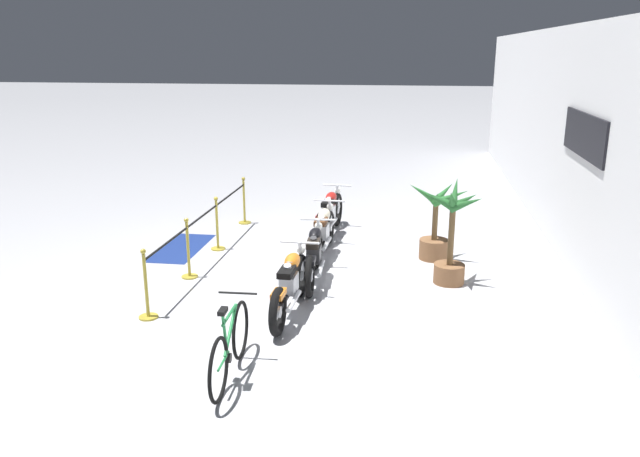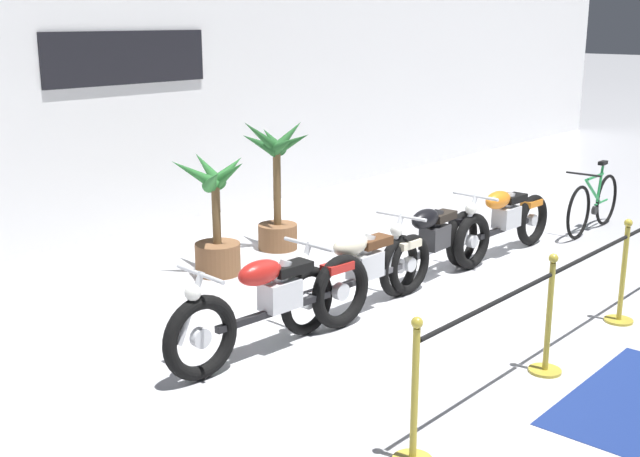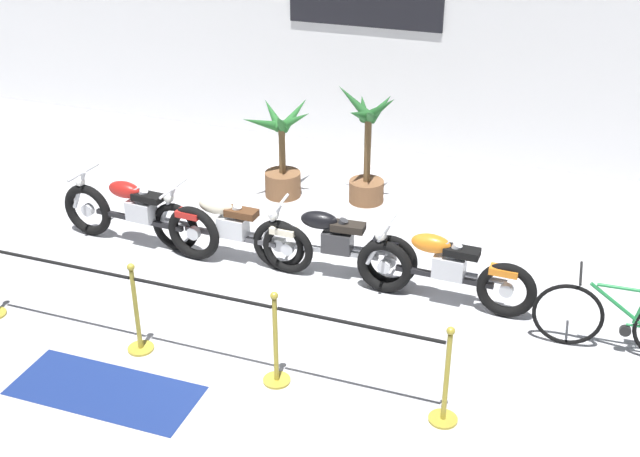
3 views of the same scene
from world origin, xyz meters
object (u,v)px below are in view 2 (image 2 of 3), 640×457
floor_banner (631,396)px  stanchion_mid_left (548,333)px  potted_palm_left_of_row (277,190)px  bicycle (593,204)px  motorcycle_red_0 (275,303)px  motorcycle_black_2 (432,241)px  motorcycle_orange_3 (504,222)px  stanchion_mid_right (622,288)px  motorcycle_cream_1 (361,270)px  stanchion_far_left (525,314)px  potted_palm_right_of_row (216,223)px

floor_banner → stanchion_mid_left: bearing=91.9°
stanchion_mid_left → potted_palm_left_of_row: bearing=75.2°
bicycle → potted_palm_left_of_row: size_ratio=1.00×
motorcycle_red_0 → potted_palm_left_of_row: size_ratio=1.36×
motorcycle_black_2 → motorcycle_orange_3: (1.40, -0.13, -0.01)m
stanchion_mid_right → motorcycle_cream_1: bearing=126.2°
stanchion_mid_right → motorcycle_orange_3: bearing=58.4°
motorcycle_orange_3 → stanchion_mid_right: size_ratio=2.01×
bicycle → stanchion_mid_left: bearing=-160.4°
motorcycle_cream_1 → floor_banner: motorcycle_cream_1 is taller
motorcycle_orange_3 → floor_banner: size_ratio=1.11×
bicycle → potted_palm_left_of_row: (-3.59, 2.69, 0.39)m
stanchion_mid_right → floor_banner: (-1.54, -0.73, -0.35)m
stanchion_far_left → potted_palm_right_of_row: bearing=85.0°
motorcycle_black_2 → potted_palm_right_of_row: 2.50m
motorcycle_orange_3 → bicycle: 1.96m
potted_palm_left_of_row → stanchion_far_left: bearing=-110.1°
bicycle → stanchion_far_left: 5.46m
bicycle → potted_palm_left_of_row: bearing=143.2°
stanchion_mid_left → motorcycle_red_0: bearing=121.2°
potted_palm_left_of_row → floor_banner: bearing=-102.4°
motorcycle_red_0 → motorcycle_orange_3: size_ratio=1.13×
floor_banner → motorcycle_cream_1: bearing=88.8°
motorcycle_cream_1 → motorcycle_orange_3: 2.76m
motorcycle_red_0 → motorcycle_black_2: motorcycle_red_0 is taller
stanchion_mid_right → floor_banner: stanchion_mid_right is taller
bicycle → floor_banner: size_ratio=0.93×
potted_palm_left_of_row → stanchion_far_left: size_ratio=0.33×
bicycle → motorcycle_red_0: bearing=176.8°
motorcycle_red_0 → floor_banner: bearing=-65.4°
motorcycle_cream_1 → motorcycle_orange_3: bearing=-1.4°
motorcycle_red_0 → floor_banner: size_ratio=1.26×
potted_palm_right_of_row → potted_palm_left_of_row: bearing=10.5°
motorcycle_red_0 → floor_banner: 3.06m
motorcycle_black_2 → potted_palm_right_of_row: potted_palm_right_of_row is taller
motorcycle_cream_1 → motorcycle_black_2: size_ratio=1.09×
motorcycle_orange_3 → potted_palm_right_of_row: bearing=143.6°
motorcycle_orange_3 → stanchion_mid_left: (-2.81, -2.01, -0.09)m
motorcycle_red_0 → potted_palm_right_of_row: (1.15, 2.12, 0.15)m
motorcycle_orange_3 → potted_palm_right_of_row: 3.60m
motorcycle_black_2 → bicycle: 3.36m
motorcycle_black_2 → stanchion_far_left: stanchion_far_left is taller
motorcycle_orange_3 → motorcycle_black_2: bearing=174.7°
motorcycle_orange_3 → potted_palm_left_of_row: (-1.66, 2.36, 0.34)m
bicycle → potted_palm_right_of_row: (-4.82, 2.46, 0.22)m
motorcycle_orange_3 → stanchion_far_left: 3.83m
motorcycle_red_0 → stanchion_mid_left: bearing=-58.8°
bicycle → motorcycle_black_2: bearing=172.2°
potted_palm_left_of_row → stanchion_mid_left: bearing=-104.8°
motorcycle_orange_3 → stanchion_mid_left: 3.46m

